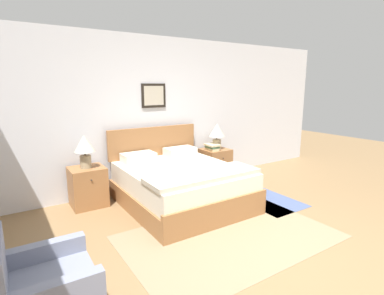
{
  "coord_description": "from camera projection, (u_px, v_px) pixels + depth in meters",
  "views": [
    {
      "loc": [
        -2.34,
        -1.76,
        1.78
      ],
      "look_at": [
        -0.15,
        1.62,
        0.94
      ],
      "focal_mm": 28.0,
      "sensor_mm": 36.0,
      "label": 1
    }
  ],
  "objects": [
    {
      "name": "area_rug_bedside",
      "position": [
        264.0,
        199.0,
        4.79
      ],
      "size": [
        0.76,
        1.22,
        0.01
      ],
      "color": "#47567F",
      "rests_on": "ground_plane"
    },
    {
      "name": "table_lamp_by_door",
      "position": [
        217.0,
        133.0,
        5.63
      ],
      "size": [
        0.3,
        0.3,
        0.49
      ],
      "color": "gray",
      "rests_on": "nightstand_by_door"
    },
    {
      "name": "nightstand_by_door",
      "position": [
        215.0,
        164.0,
        5.76
      ],
      "size": [
        0.5,
        0.49,
        0.59
      ],
      "color": "#936038",
      "rests_on": "ground_plane"
    },
    {
      "name": "nightstand_near_window",
      "position": [
        88.0,
        187.0,
        4.48
      ],
      "size": [
        0.5,
        0.49,
        0.59
      ],
      "color": "#936038",
      "rests_on": "ground_plane"
    },
    {
      "name": "ground_plane",
      "position": [
        290.0,
        263.0,
        3.06
      ],
      "size": [
        16.0,
        16.0,
        0.0
      ],
      "primitive_type": "plane",
      "color": "olive"
    },
    {
      "name": "book_thick_bottom",
      "position": [
        212.0,
        149.0,
        5.59
      ],
      "size": [
        0.15,
        0.25,
        0.04
      ],
      "rotation": [
        0.0,
        0.0,
        -0.02
      ],
      "color": "beige",
      "rests_on": "nightstand_by_door"
    },
    {
      "name": "table_lamp_near_window",
      "position": [
        85.0,
        147.0,
        4.34
      ],
      "size": [
        0.3,
        0.3,
        0.49
      ],
      "color": "gray",
      "rests_on": "nightstand_near_window"
    },
    {
      "name": "area_rug_main",
      "position": [
        230.0,
        236.0,
        3.59
      ],
      "size": [
        2.49,
        1.61,
        0.01
      ],
      "color": "#897556",
      "rests_on": "ground_plane"
    },
    {
      "name": "book_hardcover_middle",
      "position": [
        212.0,
        147.0,
        5.59
      ],
      "size": [
        0.18,
        0.26,
        0.04
      ],
      "rotation": [
        0.0,
        0.0,
        0.05
      ],
      "color": "#4C7551",
      "rests_on": "book_thick_bottom"
    },
    {
      "name": "wall_back",
      "position": [
        157.0,
        113.0,
        5.24
      ],
      "size": [
        7.97,
        0.09,
        2.6
      ],
      "color": "silver",
      "rests_on": "ground_plane"
    },
    {
      "name": "bed",
      "position": [
        181.0,
        184.0,
        4.53
      ],
      "size": [
        1.62,
        1.9,
        1.09
      ],
      "color": "#936038",
      "rests_on": "ground_plane"
    },
    {
      "name": "book_novel_upper",
      "position": [
        212.0,
        145.0,
        5.58
      ],
      "size": [
        0.22,
        0.28,
        0.03
      ],
      "rotation": [
        0.0,
        0.0,
        -0.04
      ],
      "color": "beige",
      "rests_on": "book_hardcover_middle"
    }
  ]
}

